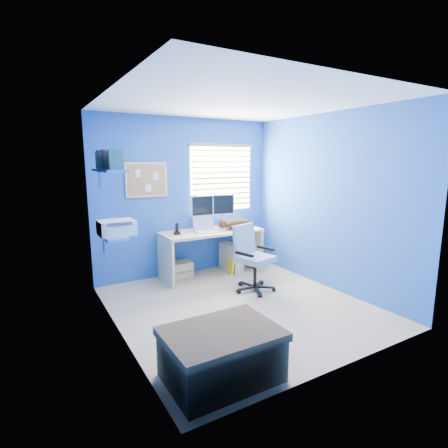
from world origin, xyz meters
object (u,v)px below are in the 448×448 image
tower_pc (231,257)px  office_chair (253,266)px  desk (212,253)px  laptop (206,225)px  cat (236,224)px

tower_pc → office_chair: (-0.23, -0.95, 0.12)m
desk → laptop: 0.51m
cat → office_chair: (-0.21, -0.78, -0.48)m
laptop → desk: bearing=38.2°
cat → tower_pc: 0.63m
cat → tower_pc: size_ratio=1.06×
desk → cat: cat is taller
laptop → tower_pc: bearing=23.8°
laptop → cat: (0.55, -0.00, -0.02)m
laptop → cat: laptop is taller
laptop → cat: size_ratio=0.69×
desk → laptop: (-0.14, -0.09, 0.48)m
cat → desk: bearing=169.8°
desk → tower_pc: bearing=11.4°
desk → office_chair: bearing=-77.2°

